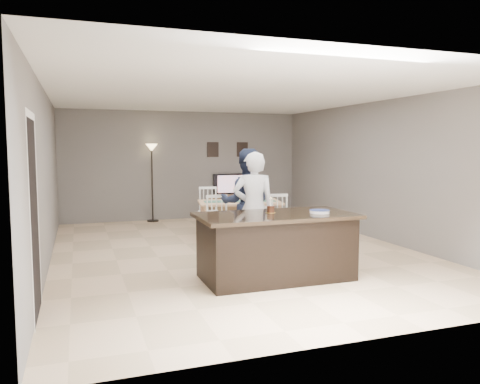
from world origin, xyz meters
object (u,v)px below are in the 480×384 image
object	(u,v)px
dining_table	(240,208)
kitchen_island	(276,246)
plate_stack	(320,212)
television	(231,184)
tv_console	(232,206)
birthday_cake	(271,209)
woman	(254,209)
man	(247,203)
floor_lamp	(152,161)

from	to	relation	value
dining_table	kitchen_island	bearing A→B (deg)	-88.85
kitchen_island	plate_stack	size ratio (longest dim) A/B	7.70
television	plate_stack	size ratio (longest dim) A/B	3.27
tv_console	birthday_cake	world-z (taller)	birthday_cake
woman	birthday_cake	world-z (taller)	woman
kitchen_island	dining_table	size ratio (longest dim) A/B	1.06
kitchen_island	tv_console	distance (m)	5.70
woman	tv_console	bearing A→B (deg)	-84.82
television	birthday_cake	xyz separation A→B (m)	(-1.23, -5.52, 0.09)
kitchen_island	man	bearing A→B (deg)	87.38
kitchen_island	tv_console	bearing A→B (deg)	77.84
television	birthday_cake	world-z (taller)	television
television	floor_lamp	size ratio (longest dim) A/B	0.48
birthday_cake	plate_stack	size ratio (longest dim) A/B	0.76
floor_lamp	plate_stack	bearing A→B (deg)	-75.93
tv_console	floor_lamp	distance (m)	2.35
birthday_cake	plate_stack	bearing A→B (deg)	-22.36
tv_console	kitchen_island	bearing A→B (deg)	-102.16
television	woman	world-z (taller)	woman
kitchen_island	woman	bearing A→B (deg)	91.14
dining_table	woman	bearing A→B (deg)	-92.90
birthday_cake	floor_lamp	size ratio (longest dim) A/B	0.11
dining_table	man	bearing A→B (deg)	-94.63
kitchen_island	floor_lamp	xyz separation A→B (m)	(-0.84, 5.59, 1.01)
television	man	world-z (taller)	man
plate_stack	dining_table	bearing A→B (deg)	92.94
man	woman	bearing A→B (deg)	101.83
woman	dining_table	xyz separation A→B (m)	(0.46, 1.98, -0.25)
tv_console	floor_lamp	bearing A→B (deg)	179.44
kitchen_island	birthday_cake	world-z (taller)	birthday_cake
plate_stack	birthday_cake	bearing A→B (deg)	157.64
television	woman	xyz separation A→B (m)	(-1.22, -4.82, 0.01)
tv_console	plate_stack	distance (m)	5.77
man	kitchen_island	bearing A→B (deg)	107.51
man	birthday_cake	distance (m)	1.23
dining_table	floor_lamp	world-z (taller)	floor_lamp
floor_lamp	kitchen_island	bearing A→B (deg)	-81.46
man	plate_stack	distance (m)	1.58
man	floor_lamp	bearing A→B (deg)	-57.87
woman	floor_lamp	world-z (taller)	floor_lamp
woman	floor_lamp	bearing A→B (deg)	-60.69
woman	birthday_cake	xyz separation A→B (m)	(-0.01, -0.69, 0.08)
kitchen_island	dining_table	world-z (taller)	dining_table
kitchen_island	floor_lamp	distance (m)	5.74
woman	plate_stack	distance (m)	1.13
kitchen_island	tv_console	xyz separation A→B (m)	(1.20, 5.57, -0.15)
plate_stack	dining_table	size ratio (longest dim) A/B	0.14
plate_stack	floor_lamp	world-z (taller)	floor_lamp
woman	man	distance (m)	0.54
man	dining_table	world-z (taller)	man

